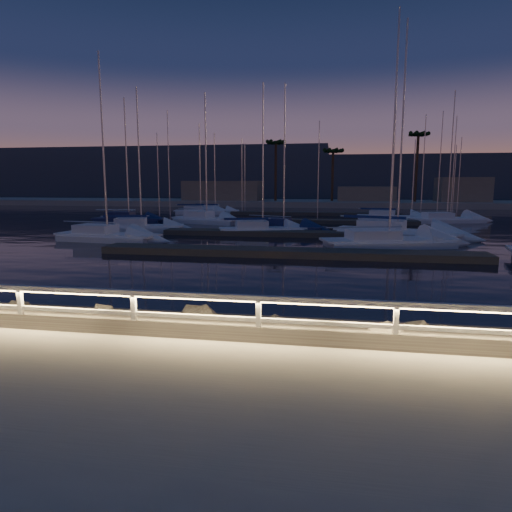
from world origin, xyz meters
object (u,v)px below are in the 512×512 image
object	(u,v)px
sailboat_h	(385,241)
sailboat_k	(389,217)
guard_rail	(213,306)
sailboat_i	(127,219)
sailboat_n	(199,211)
sailboat_a	(139,227)
sailboat_e	(205,219)
sailboat_m	(214,211)
sailboat_b	(105,235)
sailboat_j	(260,229)
sailboat_c	(394,231)
sailboat_l	(445,219)
sailboat_f	(282,227)

from	to	relation	value
sailboat_h	sailboat_k	distance (m)	22.91
guard_rail	sailboat_i	xyz separation A→B (m)	(-18.36, 34.10, -0.92)
sailboat_k	sailboat_n	distance (m)	24.84
sailboat_h	sailboat_i	bearing A→B (deg)	134.49
sailboat_a	sailboat_h	bearing A→B (deg)	-33.67
sailboat_e	sailboat_h	distance (m)	22.39
sailboat_a	sailboat_m	distance (m)	23.97
sailboat_h	sailboat_e	bearing A→B (deg)	120.94
sailboat_e	sailboat_b	bearing A→B (deg)	-81.86
sailboat_j	sailboat_n	world-z (taller)	sailboat_j
sailboat_a	sailboat_n	size ratio (longest dim) A/B	1.01
sailboat_a	sailboat_e	bearing A→B (deg)	53.24
sailboat_k	sailboat_c	bearing A→B (deg)	-84.27
sailboat_e	sailboat_k	bearing A→B (deg)	41.07
sailboat_a	sailboat_l	world-z (taller)	sailboat_l
sailboat_a	sailboat_n	world-z (taller)	sailboat_a
sailboat_n	sailboat_l	bearing A→B (deg)	-23.67
sailboat_f	sailboat_l	distance (m)	19.80
sailboat_f	sailboat_i	bearing A→B (deg)	-175.14
sailboat_l	sailboat_n	size ratio (longest dim) A/B	1.13
sailboat_h	guard_rail	bearing A→B (deg)	-122.82
sailboat_a	sailboat_c	distance (m)	21.08
sailboat_j	sailboat_n	bearing A→B (deg)	99.69
guard_rail	sailboat_e	bearing A→B (deg)	106.41
sailboat_f	guard_rail	bearing A→B (deg)	-65.59
guard_rail	sailboat_f	size ratio (longest dim) A/B	3.56
sailboat_b	sailboat_f	size ratio (longest dim) A/B	1.06
sailboat_c	sailboat_h	xyz separation A→B (m)	(-1.21, -5.73, -0.04)
sailboat_a	sailboat_f	bearing A→B (deg)	-4.91
sailboat_h	sailboat_j	xyz separation A→B (m)	(-9.32, 6.40, -0.02)
sailboat_c	sailboat_a	bearing A→B (deg)	-162.70
sailboat_a	sailboat_c	xyz separation A→B (m)	(21.07, -0.59, 0.04)
sailboat_c	sailboat_f	world-z (taller)	sailboat_c
sailboat_i	sailboat_k	xyz separation A→B (m)	(27.08, 9.33, -0.04)
sailboat_i	sailboat_l	size ratio (longest dim) A/B	0.93
sailboat_c	sailboat_m	size ratio (longest dim) A/B	1.48
sailboat_c	sailboat_m	bearing A→B (deg)	149.27
sailboat_n	sailboat_i	bearing A→B (deg)	-108.57
sailboat_h	sailboat_j	world-z (taller)	sailboat_h
sailboat_k	sailboat_m	size ratio (longest dim) A/B	1.19
sailboat_b	sailboat_e	size ratio (longest dim) A/B	1.00
sailboat_c	sailboat_e	world-z (taller)	sailboat_c
guard_rail	sailboat_b	xyz separation A→B (m)	(-13.59, 20.50, -0.94)
sailboat_b	sailboat_k	distance (m)	31.99
sailboat_j	sailboat_l	size ratio (longest dim) A/B	0.89
sailboat_c	sailboat_h	distance (m)	5.85
sailboat_f	sailboat_h	xyz separation A→B (m)	(7.82, -8.68, 0.01)
sailboat_k	sailboat_j	bearing A→B (deg)	-115.57
sailboat_j	sailboat_l	bearing A→B (deg)	20.14
sailboat_k	sailboat_m	bearing A→B (deg)	172.20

